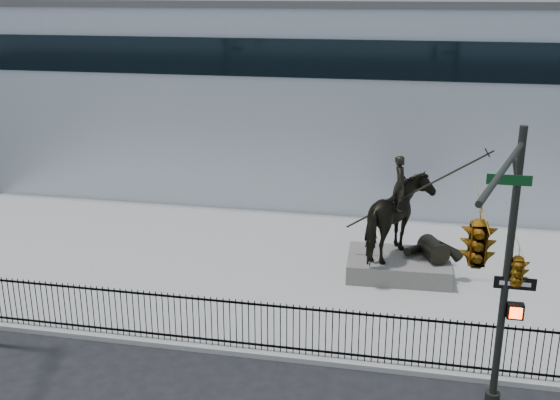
# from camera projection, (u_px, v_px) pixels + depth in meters

# --- Properties ---
(ground) EXTENTS (120.00, 120.00, 0.00)m
(ground) POSITION_uv_depth(u_px,v_px,m) (219.00, 375.00, 17.41)
(ground) COLOR black
(ground) RESTS_ON ground
(plaza) EXTENTS (30.00, 12.00, 0.15)m
(plaza) POSITION_uv_depth(u_px,v_px,m) (273.00, 268.00, 23.91)
(plaza) COLOR gray
(plaza) RESTS_ON ground
(building) EXTENTS (44.00, 14.00, 9.00)m
(building) POSITION_uv_depth(u_px,v_px,m) (324.00, 93.00, 34.65)
(building) COLOR #B4BCC4
(building) RESTS_ON ground
(picket_fence) EXTENTS (22.10, 0.10, 1.50)m
(picket_fence) POSITION_uv_depth(u_px,v_px,m) (231.00, 323.00, 18.29)
(picket_fence) COLOR black
(picket_fence) RESTS_ON plaza
(statue_plinth) EXTENTS (3.62, 2.56, 0.66)m
(statue_plinth) POSITION_uv_depth(u_px,v_px,m) (398.00, 266.00, 23.09)
(statue_plinth) COLOR #514F4A
(statue_plinth) RESTS_ON plaza
(equestrian_statue) EXTENTS (4.54, 2.88, 3.85)m
(equestrian_statue) POSITION_uv_depth(u_px,v_px,m) (403.00, 220.00, 22.54)
(equestrian_statue) COLOR black
(equestrian_statue) RESTS_ON statue_plinth
(traffic_signal_right) EXTENTS (2.17, 6.86, 7.00)m
(traffic_signal_right) POSITION_uv_depth(u_px,v_px,m) (500.00, 255.00, 12.82)
(traffic_signal_right) COLOR black
(traffic_signal_right) RESTS_ON ground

